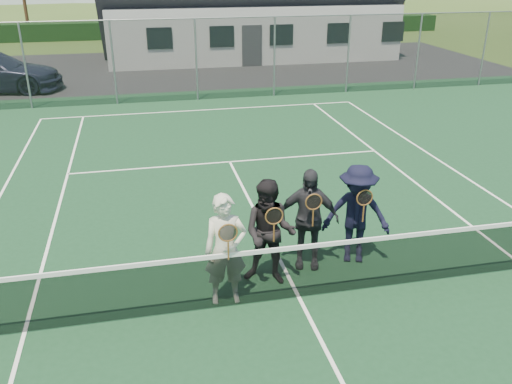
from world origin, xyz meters
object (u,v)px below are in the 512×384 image
(player_c, at_px, (308,219))
(tennis_net, at_px, (300,269))
(player_a, at_px, (226,250))
(player_d, at_px, (356,214))
(player_b, at_px, (270,233))

(player_c, bearing_deg, tennis_net, -113.47)
(player_a, xyz_separation_m, player_d, (2.41, 0.75, -0.00))
(player_c, bearing_deg, player_a, -153.58)
(player_c, bearing_deg, player_d, -1.23)
(player_a, distance_m, player_d, 2.53)
(tennis_net, xyz_separation_m, player_c, (0.41, 0.94, 0.38))
(player_b, distance_m, player_d, 1.67)
(tennis_net, relative_size, player_a, 6.49)
(player_b, xyz_separation_m, player_c, (0.76, 0.37, 0.00))
(player_c, height_order, player_d, same)
(player_a, relative_size, player_d, 1.00)
(player_c, relative_size, player_d, 1.00)
(player_a, bearing_deg, player_b, 26.61)
(player_c, bearing_deg, player_b, -153.78)
(player_a, bearing_deg, player_c, 26.42)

